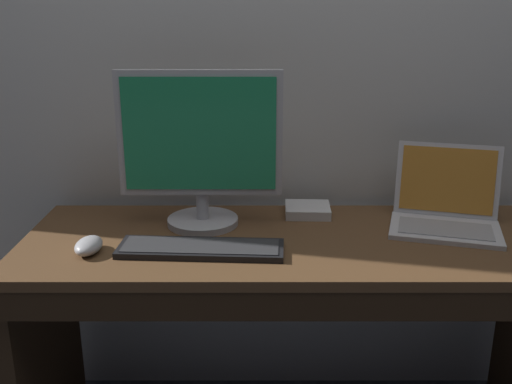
{
  "coord_description": "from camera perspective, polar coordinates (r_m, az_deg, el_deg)",
  "views": [
    {
      "loc": [
        -0.11,
        -1.57,
        1.37
      ],
      "look_at": [
        -0.11,
        0.0,
        0.87
      ],
      "focal_mm": 40.48,
      "sensor_mm": 36.0,
      "label": 1
    }
  ],
  "objects": [
    {
      "name": "external_drive_box",
      "position": [
        1.88,
        5.05,
        -1.78
      ],
      "size": [
        0.15,
        0.14,
        0.03
      ],
      "primitive_type": "cube",
      "rotation": [
        0.0,
        0.0,
        -0.04
      ],
      "color": "silver",
      "rests_on": "desk"
    },
    {
      "name": "back_wall",
      "position": [
        1.92,
        3.45,
        16.32
      ],
      "size": [
        4.03,
        0.04,
        2.64
      ],
      "primitive_type": "cube",
      "color": "silver",
      "rests_on": "ground"
    },
    {
      "name": "laptop_silver",
      "position": [
        1.85,
        18.18,
        -1.6
      ],
      "size": [
        0.38,
        0.35,
        0.24
      ],
      "color": "silver",
      "rests_on": "desk"
    },
    {
      "name": "external_monitor",
      "position": [
        1.72,
        -5.59,
        4.17
      ],
      "size": [
        0.49,
        0.22,
        0.47
      ],
      "color": "#B7B7BC",
      "rests_on": "desk"
    },
    {
      "name": "wired_keyboard",
      "position": [
        1.6,
        -5.53,
        -5.57
      ],
      "size": [
        0.46,
        0.16,
        0.02
      ],
      "color": "black",
      "rests_on": "desk"
    },
    {
      "name": "desk",
      "position": [
        1.77,
        3.66,
        -10.91
      ],
      "size": [
        1.59,
        0.58,
        0.73
      ],
      "color": "brown",
      "rests_on": "ground"
    },
    {
      "name": "computer_mouse",
      "position": [
        1.65,
        -16.27,
        -5.12
      ],
      "size": [
        0.08,
        0.12,
        0.04
      ],
      "primitive_type": "ellipsoid",
      "rotation": [
        0.0,
        0.0,
        -0.06
      ],
      "color": "#B7B7BC",
      "rests_on": "desk"
    }
  ]
}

